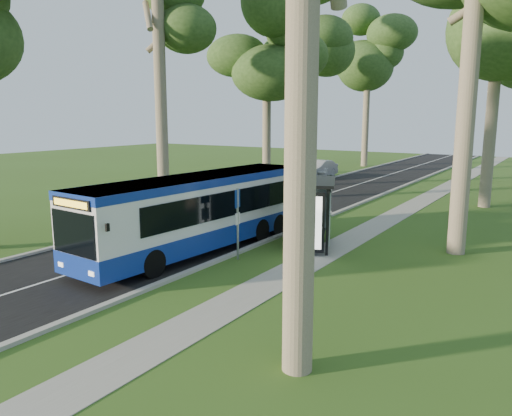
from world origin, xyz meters
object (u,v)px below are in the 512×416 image
(bus_stop_sign, at_px, (238,216))
(car_silver, at_px, (318,169))
(bus_shelter, at_px, (311,202))
(litter_bin, at_px, (291,227))
(bus, at_px, (200,212))
(car_white, at_px, (319,170))

(bus_stop_sign, bearing_deg, car_silver, 98.48)
(bus_shelter, relative_size, litter_bin, 3.50)
(bus, distance_m, litter_bin, 4.59)
(bus_shelter, relative_size, car_silver, 0.78)
(bus, xyz_separation_m, litter_bin, (2.22, 3.87, -1.08))
(car_white, bearing_deg, bus, -94.06)
(car_silver, bearing_deg, car_white, 72.62)
(litter_bin, bearing_deg, bus_stop_sign, -91.74)
(bus, relative_size, bus_stop_sign, 4.24)
(litter_bin, bearing_deg, bus_shelter, -37.29)
(bus_stop_sign, height_order, car_white, bus_stop_sign)
(bus, height_order, litter_bin, bus)
(litter_bin, distance_m, car_white, 22.98)
(bus_shelter, bearing_deg, car_silver, 92.05)
(bus_stop_sign, relative_size, car_white, 0.69)
(bus, distance_m, bus_shelter, 4.65)
(bus_stop_sign, bearing_deg, bus, 162.52)
(car_silver, bearing_deg, bus_stop_sign, -68.31)
(bus_stop_sign, xyz_separation_m, car_white, (-8.60, 25.39, -1.05))
(bus, xyz_separation_m, bus_shelter, (3.78, 2.69, 0.41))
(bus_shelter, bearing_deg, litter_bin, 119.78)
(bus_stop_sign, height_order, bus_shelter, bus_shelter)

